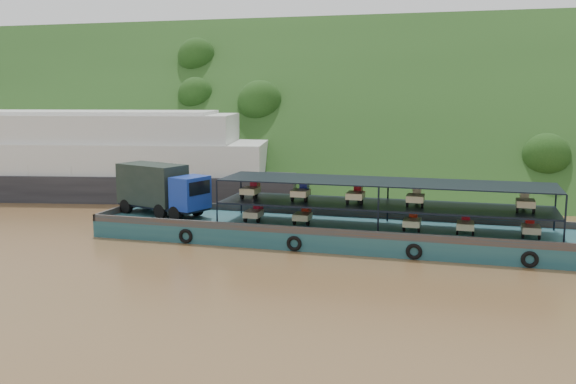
# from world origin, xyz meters

# --- Properties ---
(ground) EXTENTS (160.00, 160.00, 0.00)m
(ground) POSITION_xyz_m (0.00, 0.00, 0.00)
(ground) COLOR brown
(ground) RESTS_ON ground
(hillside) EXTENTS (140.00, 39.60, 39.60)m
(hillside) POSITION_xyz_m (0.00, 36.00, 0.00)
(hillside) COLOR #1D3B15
(hillside) RESTS_ON ground
(cargo_barge) EXTENTS (35.12, 7.18, 5.10)m
(cargo_barge) POSITION_xyz_m (0.02, 1.38, 1.28)
(cargo_barge) COLOR #16424E
(cargo_barge) RESTS_ON ground
(passenger_ferry) EXTENTS (44.23, 19.24, 8.70)m
(passenger_ferry) POSITION_xyz_m (-26.76, 14.86, 3.77)
(passenger_ferry) COLOR black
(passenger_ferry) RESTS_ON ground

